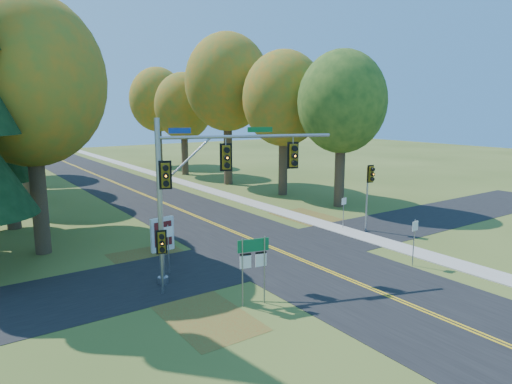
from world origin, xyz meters
TOP-DOWN VIEW (x-y plane):
  - ground at (0.00, 0.00)m, footprint 160.00×160.00m
  - road_main at (0.00, 0.00)m, footprint 8.00×160.00m
  - road_cross at (0.00, 2.00)m, footprint 60.00×6.00m
  - centerline_left at (-0.10, 0.00)m, footprint 0.10×160.00m
  - centerline_right at (0.10, 0.00)m, footprint 0.10×160.00m
  - sidewalk_east at (6.20, 0.00)m, footprint 1.60×160.00m
  - leaf_patch_w_near at (-6.50, 4.00)m, footprint 4.00×6.00m
  - leaf_patch_e at (6.80, 6.00)m, footprint 3.50×8.00m
  - leaf_patch_w_far at (-7.50, -3.00)m, footprint 3.00×5.00m
  - tree_w_a at (-11.13, 9.38)m, footprint 8.00×8.00m
  - tree_e_a at (11.57, 8.77)m, footprint 7.20×7.20m
  - tree_w_b at (-11.72, 16.29)m, footprint 8.60×8.60m
  - tree_e_b at (10.97, 15.58)m, footprint 7.60×7.60m
  - tree_w_c at (-9.54, 24.47)m, footprint 6.80×6.80m
  - tree_e_c at (9.88, 23.69)m, footprint 8.80×8.80m
  - tree_e_d at (9.26, 32.87)m, footprint 7.00×7.00m
  - tree_w_e at (-8.92, 44.09)m, footprint 8.40×8.40m
  - tree_e_e at (10.47, 43.58)m, footprint 7.80×7.80m
  - traffic_mast at (-5.55, 0.38)m, footprint 8.03×3.05m
  - east_signal_pole at (7.48, 1.97)m, footprint 0.52×0.60m
  - ped_signal_pole at (-8.05, -0.18)m, footprint 0.46×0.54m
  - route_sign_cluster at (-5.32, -3.19)m, footprint 1.33×0.37m
  - info_kiosk at (-5.50, 5.76)m, footprint 1.44×0.35m
  - reg_sign_e_north at (6.58, 3.34)m, footprint 0.42×0.07m
  - reg_sign_e_south at (4.20, -4.01)m, footprint 0.47×0.08m
  - reg_sign_w at (-6.71, 2.15)m, footprint 0.48×0.08m

SIDE VIEW (x-z plane):
  - ground at x=0.00m, z-range 0.00..0.00m
  - leaf_patch_w_near at x=-6.50m, z-range 0.00..0.01m
  - leaf_patch_e at x=6.80m, z-range 0.00..0.01m
  - leaf_patch_w_far at x=-7.50m, z-range 0.00..0.01m
  - road_cross at x=0.00m, z-range 0.00..0.02m
  - road_main at x=0.00m, z-range 0.00..0.02m
  - centerline_left at x=-0.10m, z-range 0.02..0.03m
  - centerline_right at x=0.10m, z-range 0.02..0.03m
  - sidewalk_east at x=6.20m, z-range 0.00..0.06m
  - info_kiosk at x=-5.50m, z-range 0.00..1.97m
  - reg_sign_e_north at x=6.58m, z-range 0.41..2.62m
  - reg_sign_e_south at x=4.20m, z-range 0.46..2.93m
  - reg_sign_w at x=-6.71m, z-range 0.46..2.95m
  - route_sign_cluster at x=-5.32m, z-range 0.60..3.51m
  - ped_signal_pole at x=-8.05m, z-range 0.72..3.70m
  - east_signal_pole at x=7.48m, z-range 1.15..5.60m
  - traffic_mast at x=-5.55m, z-range 1.10..8.78m
  - tree_w_c at x=-9.54m, z-range 1.99..13.90m
  - tree_e_d at x=9.26m, z-range 2.08..14.40m
  - tree_e_a at x=11.57m, z-range 2.16..14.90m
  - tree_e_b at x=10.97m, z-range 2.23..15.56m
  - tree_e_e at x=10.47m, z-range 2.32..16.06m
  - tree_w_a at x=-11.13m, z-range 2.41..16.56m
  - tree_w_e at x=-8.92m, z-range 2.59..17.56m
  - tree_w_b at x=-11.72m, z-range 2.68..18.06m
  - tree_e_c at x=9.88m, z-range 2.77..18.56m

